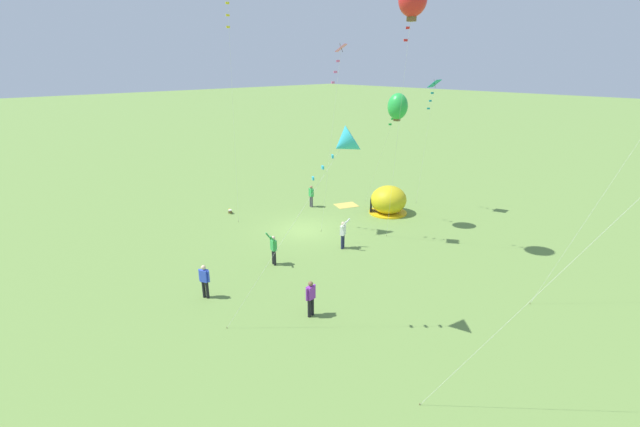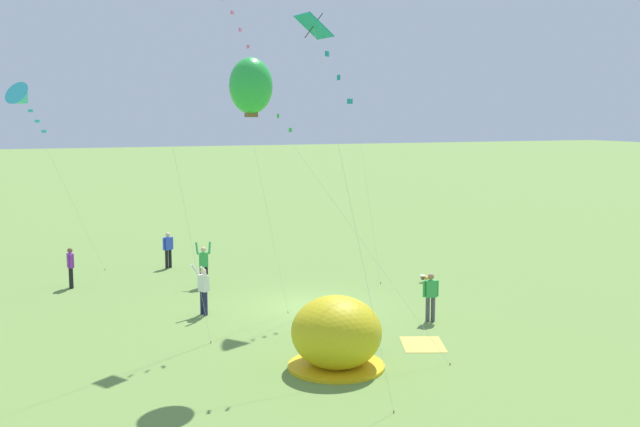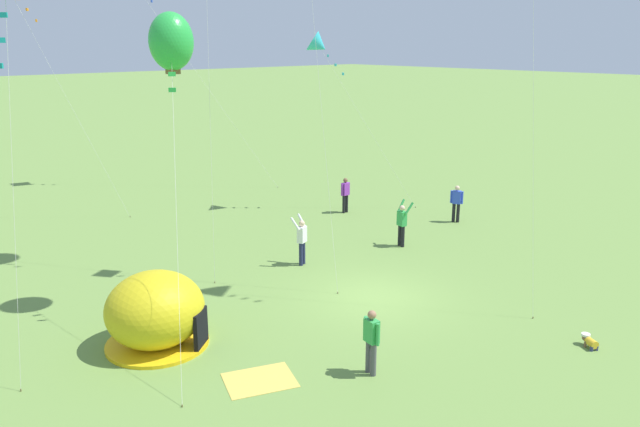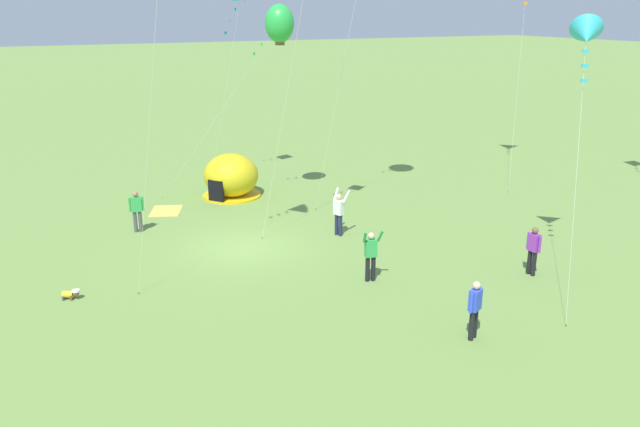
{
  "view_description": "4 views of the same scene",
  "coord_description": "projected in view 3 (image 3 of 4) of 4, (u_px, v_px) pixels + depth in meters",
  "views": [
    {
      "loc": [
        17.66,
        20.38,
        10.67
      ],
      "look_at": [
        3.89,
        5.75,
        3.57
      ],
      "focal_mm": 24.0,
      "sensor_mm": 36.0,
      "label": 1
    },
    {
      "loc": [
        -25.86,
        10.25,
        7.22
      ],
      "look_at": [
        -1.44,
        0.11,
        3.75
      ],
      "focal_mm": 42.0,
      "sensor_mm": 36.0,
      "label": 2
    },
    {
      "loc": [
        -14.04,
        -12.73,
        8.09
      ],
      "look_at": [
        0.44,
        3.11,
        2.14
      ],
      "focal_mm": 35.0,
      "sensor_mm": 36.0,
      "label": 3
    },
    {
      "loc": [
        21.24,
        -6.98,
        8.7
      ],
      "look_at": [
        2.73,
        1.98,
        1.92
      ],
      "focal_mm": 35.0,
      "sensor_mm": 36.0,
      "label": 4
    }
  ],
  "objects": [
    {
      "name": "kite_teal",
      "position": [
        5.0,
        3.0,
        14.34
      ],
      "size": [
        1.75,
        1.97,
        9.61
      ],
      "color": "silver",
      "rests_on": "ground"
    },
    {
      "name": "person_watching_sky",
      "position": [
        456.0,
        202.0,
        28.6
      ],
      "size": [
        0.38,
        0.54,
        1.72
      ],
      "color": "black",
      "rests_on": "ground"
    },
    {
      "name": "picnic_blanket",
      "position": [
        260.0,
        380.0,
        15.39
      ],
      "size": [
        2.06,
        1.84,
        0.01
      ],
      "primitive_type": "cube",
      "rotation": [
        0.0,
        0.0,
        -0.38
      ],
      "color": "gold",
      "rests_on": "ground"
    },
    {
      "name": "toddler_crawling",
      "position": [
        589.0,
        341.0,
        17.02
      ],
      "size": [
        0.41,
        0.54,
        0.32
      ],
      "color": "gold",
      "rests_on": "ground"
    },
    {
      "name": "person_far_back",
      "position": [
        302.0,
        239.0,
        23.11
      ],
      "size": [
        0.71,
        0.62,
        1.89
      ],
      "color": "#1E2347",
      "rests_on": "ground"
    },
    {
      "name": "ground_plane",
      "position": [
        374.0,
        298.0,
        20.34
      ],
      "size": [
        300.0,
        300.0,
        0.0
      ],
      "primitive_type": "plane",
      "color": "olive"
    },
    {
      "name": "kite_cyan",
      "position": [
        319.0,
        45.0,
        29.24
      ],
      "size": [
        4.37,
        4.11,
        8.54
      ],
      "color": "silver",
      "rests_on": "ground"
    },
    {
      "name": "popup_tent",
      "position": [
        156.0,
        311.0,
        16.95
      ],
      "size": [
        2.81,
        2.81,
        2.1
      ],
      "color": "gold",
      "rests_on": "ground"
    },
    {
      "name": "person_flying_kite",
      "position": [
        402.0,
        223.0,
        25.2
      ],
      "size": [
        0.55,
        0.68,
        1.89
      ],
      "color": "black",
      "rests_on": "ground"
    },
    {
      "name": "person_near_tent",
      "position": [
        345.0,
        193.0,
        30.19
      ],
      "size": [
        0.59,
        0.27,
        1.72
      ],
      "color": "black",
      "rests_on": "ground"
    },
    {
      "name": "kite_green",
      "position": [
        171.0,
        42.0,
        17.68
      ],
      "size": [
        3.76,
        5.64,
        8.9
      ],
      "color": "silver",
      "rests_on": "ground"
    },
    {
      "name": "person_center_field",
      "position": [
        371.0,
        339.0,
        15.45
      ],
      "size": [
        0.3,
        0.58,
        1.72
      ],
      "color": "#4C4C51",
      "rests_on": "ground"
    }
  ]
}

